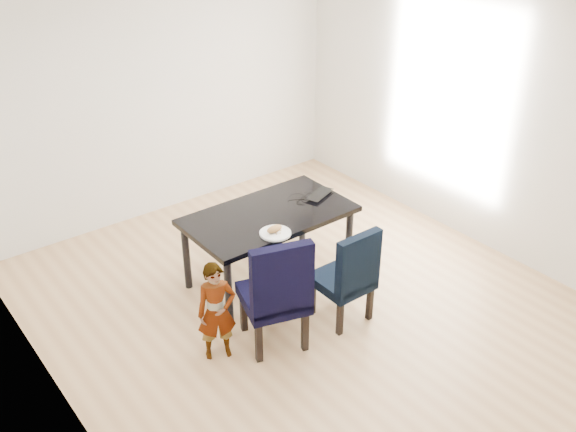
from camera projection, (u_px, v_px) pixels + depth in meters
floor at (301, 302)px, 6.14m from camera, size 4.50×5.00×0.01m
ceiling at (304, 11)px, 4.82m from camera, size 4.50×5.00×0.01m
wall_back at (162, 99)px, 7.21m from camera, size 4.50×0.01×2.70m
wall_front at (572, 318)px, 3.75m from camera, size 4.50×0.01×2.70m
wall_left at (40, 263)px, 4.27m from camera, size 0.01×5.00×2.70m
wall_right at (470, 117)px, 6.69m from camera, size 0.01×5.00×2.70m
dining_table at (269, 247)px, 6.30m from camera, size 1.60×0.90×0.75m
chair_left at (273, 289)px, 5.39m from camera, size 0.66×0.67×1.08m
chair_right at (342, 273)px, 5.71m from camera, size 0.46×0.48×0.95m
child at (217, 312)px, 5.26m from camera, size 0.39×0.32×0.90m
plate at (275, 233)px, 5.77m from camera, size 0.30×0.30×0.02m
sandwich at (274, 229)px, 5.76m from camera, size 0.16×0.09×0.06m
laptop at (315, 194)px, 6.44m from camera, size 0.40×0.33×0.03m
cable_tangle at (304, 201)px, 6.32m from camera, size 0.16×0.16×0.01m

